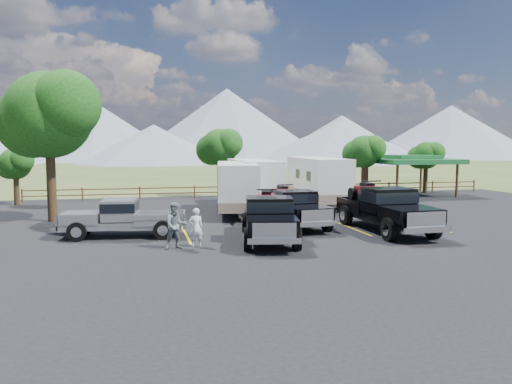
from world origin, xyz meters
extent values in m
plane|color=#415122|center=(0.00, 0.00, 0.00)|extent=(320.00, 320.00, 0.00)
cube|color=black|center=(0.00, 3.00, 0.02)|extent=(44.00, 34.00, 0.04)
cube|color=gold|center=(-6.00, 4.00, 0.04)|extent=(0.12, 5.50, 0.01)
cube|color=gold|center=(-2.00, 4.00, 0.04)|extent=(0.12, 5.50, 0.01)
cube|color=gold|center=(2.00, 4.00, 0.04)|extent=(0.12, 5.50, 0.01)
cube|color=gold|center=(6.00, 4.00, 0.04)|extent=(0.12, 5.50, 0.01)
cylinder|color=#312013|center=(-12.50, 9.00, 2.24)|extent=(0.48, 0.48, 4.48)
sphere|color=#114010|center=(-12.50, 9.00, 5.60)|extent=(4.48, 4.48, 4.48)
sphere|color=#114010|center=(-11.54, 8.20, 6.08)|extent=(3.52, 3.52, 3.52)
sphere|color=#114010|center=(-13.40, 9.70, 5.28)|extent=(3.84, 3.84, 3.84)
cylinder|color=#312013|center=(9.00, 17.00, 1.40)|extent=(0.39, 0.39, 2.80)
sphere|color=#114010|center=(9.00, 17.00, 3.50)|extent=(2.52, 2.52, 2.52)
sphere|color=#114010|center=(9.54, 16.55, 3.77)|extent=(1.98, 1.98, 1.98)
sphere|color=#114010|center=(8.50, 17.40, 3.32)|extent=(2.16, 2.16, 2.16)
cylinder|color=#312013|center=(15.00, 18.00, 1.26)|extent=(0.38, 0.38, 2.52)
sphere|color=#114010|center=(15.00, 18.00, 3.15)|extent=(2.24, 2.24, 2.24)
sphere|color=#114010|center=(15.48, 17.60, 3.39)|extent=(1.76, 1.76, 1.76)
sphere|color=#114010|center=(14.55, 18.35, 2.99)|extent=(1.92, 1.92, 1.92)
cylinder|color=#312013|center=(-2.00, 19.00, 1.54)|extent=(0.41, 0.41, 3.08)
sphere|color=#114010|center=(-2.00, 19.00, 3.85)|extent=(2.80, 2.80, 2.80)
sphere|color=#114010|center=(-1.40, 18.50, 4.15)|extent=(2.20, 2.20, 2.20)
sphere|color=#114010|center=(-2.56, 19.44, 3.65)|extent=(2.40, 2.40, 2.40)
cylinder|color=#312013|center=(-16.00, 17.00, 1.12)|extent=(0.36, 0.36, 2.24)
sphere|color=#114010|center=(-16.00, 17.00, 2.80)|extent=(2.10, 2.10, 2.10)
sphere|color=#114010|center=(-15.55, 16.62, 3.02)|extent=(1.65, 1.65, 1.65)
sphere|color=#114010|center=(-16.42, 17.33, 2.65)|extent=(1.80, 1.80, 1.80)
cylinder|color=brown|center=(-16.00, 18.50, 0.50)|extent=(0.12, 0.12, 1.00)
cylinder|color=brown|center=(-12.00, 18.50, 0.50)|extent=(0.12, 0.12, 1.00)
cylinder|color=brown|center=(-8.00, 18.50, 0.50)|extent=(0.12, 0.12, 1.00)
cylinder|color=brown|center=(-4.00, 18.50, 0.50)|extent=(0.12, 0.12, 1.00)
cylinder|color=brown|center=(0.00, 18.50, 0.50)|extent=(0.12, 0.12, 1.00)
cylinder|color=brown|center=(4.00, 18.50, 0.50)|extent=(0.12, 0.12, 1.00)
cylinder|color=brown|center=(8.00, 18.50, 0.50)|extent=(0.12, 0.12, 1.00)
cylinder|color=brown|center=(12.00, 18.50, 0.50)|extent=(0.12, 0.12, 1.00)
cylinder|color=brown|center=(16.00, 18.50, 0.50)|extent=(0.12, 0.12, 1.00)
cylinder|color=brown|center=(20.00, 18.50, 0.50)|extent=(0.12, 0.12, 1.00)
cube|color=brown|center=(2.00, 18.50, 0.45)|extent=(36.00, 0.06, 0.08)
cube|color=brown|center=(2.00, 18.50, 0.85)|extent=(36.00, 0.06, 0.08)
cylinder|color=brown|center=(10.50, 14.50, 1.30)|extent=(0.20, 0.20, 2.60)
cylinder|color=brown|center=(10.50, 19.50, 1.30)|extent=(0.20, 0.20, 2.60)
cylinder|color=brown|center=(15.50, 14.50, 1.30)|extent=(0.20, 0.20, 2.60)
cylinder|color=brown|center=(15.50, 19.50, 1.30)|extent=(0.20, 0.20, 2.60)
cube|color=#1C622D|center=(13.00, 17.00, 2.75)|extent=(6.20, 6.20, 0.35)
cube|color=#1C622D|center=(13.00, 17.00, 3.05)|extent=(3.50, 3.50, 0.35)
cone|color=gray|center=(-18.00, 112.00, 7.00)|extent=(44.00, 44.00, 14.00)
cone|color=gray|center=(14.00, 108.00, 9.00)|extent=(52.00, 52.00, 18.00)
cone|color=gray|center=(48.00, 114.00, 6.00)|extent=(40.00, 40.00, 12.00)
cone|color=gray|center=(80.00, 110.00, 7.50)|extent=(50.00, 50.00, 15.00)
cone|color=gray|center=(-5.00, 87.00, 4.00)|extent=(32.00, 32.00, 8.00)
cone|color=gray|center=(35.00, 84.00, 4.50)|extent=(40.00, 40.00, 9.00)
cube|color=black|center=(-2.70, 1.38, 0.67)|extent=(2.88, 5.98, 0.36)
cube|color=black|center=(-3.06, -0.52, 1.05)|extent=(2.24, 2.14, 0.50)
cube|color=black|center=(-2.72, 1.26, 1.40)|extent=(2.15, 1.89, 1.01)
cube|color=black|center=(-2.72, 1.26, 1.55)|extent=(2.20, 1.96, 0.45)
cube|color=black|center=(-2.36, 3.16, 0.95)|extent=(2.35, 2.73, 0.55)
cube|color=silver|center=(-3.25, -1.53, 1.00)|extent=(1.60, 0.38, 0.55)
cube|color=silver|center=(-3.26, -1.59, 0.61)|extent=(1.97, 0.54, 0.22)
cube|color=silver|center=(-2.14, 4.35, 0.61)|extent=(1.97, 0.52, 0.22)
cylinder|color=black|center=(-4.00, -0.40, 0.49)|extent=(0.46, 0.95, 0.91)
cylinder|color=black|center=(-2.14, -0.75, 0.49)|extent=(0.46, 0.95, 0.91)
cylinder|color=black|center=(-3.26, 3.52, 0.49)|extent=(0.46, 0.95, 0.91)
cylinder|color=black|center=(-1.40, 3.16, 0.49)|extent=(0.46, 0.95, 0.91)
cube|color=maroon|center=(-2.36, 3.16, 1.63)|extent=(0.94, 1.42, 0.35)
cube|color=black|center=(-2.36, 3.16, 1.88)|extent=(0.54, 0.82, 0.18)
cube|color=maroon|center=(-2.47, 2.62, 1.73)|extent=(0.86, 0.50, 0.22)
cylinder|color=black|center=(-2.45, 2.72, 2.08)|extent=(0.90, 0.23, 0.06)
cylinder|color=black|center=(-2.91, 2.70, 1.43)|extent=(0.36, 0.60, 0.56)
cylinder|color=black|center=(-2.02, 2.53, 1.43)|extent=(0.36, 0.60, 0.56)
cylinder|color=black|center=(-2.71, 3.79, 1.43)|extent=(0.36, 0.60, 0.56)
cylinder|color=black|center=(-1.82, 3.62, 1.43)|extent=(0.36, 0.60, 0.56)
cube|color=black|center=(-0.53, 4.69, 0.65)|extent=(2.12, 5.60, 0.35)
cube|color=black|center=(-0.41, 2.85, 1.00)|extent=(1.96, 1.85, 0.48)
cube|color=black|center=(-0.52, 4.58, 1.34)|extent=(1.91, 1.62, 0.96)
cube|color=black|center=(-0.52, 4.58, 1.49)|extent=(1.95, 1.68, 0.43)
cube|color=black|center=(-0.64, 6.43, 0.91)|extent=(2.00, 2.43, 0.53)
cube|color=silver|center=(-0.35, 1.86, 0.96)|extent=(1.54, 0.18, 0.53)
cube|color=silver|center=(-0.35, 1.81, 0.59)|extent=(1.90, 0.29, 0.21)
cube|color=silver|center=(-0.72, 7.58, 0.59)|extent=(1.90, 0.28, 0.21)
cylinder|color=black|center=(-1.31, 2.73, 0.47)|extent=(0.34, 0.88, 0.87)
cylinder|color=black|center=(0.50, 2.85, 0.47)|extent=(0.34, 0.88, 0.87)
cylinder|color=black|center=(-1.56, 6.54, 0.47)|extent=(0.34, 0.88, 0.87)
cylinder|color=black|center=(0.25, 6.66, 0.47)|extent=(0.34, 0.88, 0.87)
cube|color=maroon|center=(-0.64, 6.43, 1.56)|extent=(0.75, 1.29, 0.34)
cube|color=black|center=(-0.64, 6.43, 1.80)|extent=(0.43, 0.75, 0.17)
cube|color=maroon|center=(-0.61, 5.90, 1.66)|extent=(0.79, 0.39, 0.21)
cylinder|color=black|center=(-0.62, 5.99, 2.00)|extent=(0.87, 0.11, 0.06)
cylinder|color=black|center=(-1.04, 5.87, 1.37)|extent=(0.28, 0.55, 0.54)
cylinder|color=black|center=(-0.18, 5.92, 1.37)|extent=(0.28, 0.55, 0.54)
cylinder|color=black|center=(-1.11, 6.93, 1.37)|extent=(0.28, 0.55, 0.54)
cylinder|color=black|center=(-0.25, 6.98, 1.37)|extent=(0.28, 0.55, 0.54)
cube|color=black|center=(3.20, 2.28, 0.74)|extent=(2.14, 6.34, 0.40)
cube|color=black|center=(3.23, 0.15, 1.15)|extent=(2.16, 2.03, 0.55)
cube|color=black|center=(3.20, 2.14, 1.53)|extent=(2.11, 1.76, 1.11)
cube|color=black|center=(3.20, 2.14, 1.70)|extent=(2.15, 1.83, 0.50)
cube|color=black|center=(3.17, 4.27, 1.04)|extent=(2.17, 2.69, 0.61)
cube|color=silver|center=(3.25, -0.98, 1.09)|extent=(1.77, 0.12, 0.61)
cube|color=silver|center=(3.25, -1.04, 0.67)|extent=(2.17, 0.23, 0.24)
cube|color=silver|center=(3.14, 5.59, 0.67)|extent=(2.17, 0.21, 0.24)
cylinder|color=black|center=(2.20, 0.07, 0.54)|extent=(0.35, 1.00, 1.00)
cylinder|color=black|center=(4.28, 0.10, 0.54)|extent=(0.35, 1.00, 1.00)
cylinder|color=black|center=(2.12, 4.45, 0.54)|extent=(0.35, 1.00, 1.00)
cylinder|color=black|center=(4.20, 4.48, 0.54)|extent=(0.35, 1.00, 1.00)
cube|color=maroon|center=(3.17, 4.27, 1.79)|extent=(0.80, 1.45, 0.39)
cube|color=black|center=(3.17, 4.27, 2.06)|extent=(0.46, 0.84, 0.20)
cube|color=maroon|center=(3.18, 3.66, 1.90)|extent=(0.89, 0.40, 0.24)
cylinder|color=black|center=(3.17, 3.77, 2.29)|extent=(1.00, 0.08, 0.07)
cylinder|color=black|center=(2.68, 3.65, 1.57)|extent=(0.30, 0.62, 0.62)
cylinder|color=black|center=(3.67, 3.67, 1.57)|extent=(0.30, 0.62, 0.62)
cylinder|color=black|center=(2.66, 4.87, 1.57)|extent=(0.30, 0.62, 0.62)
cylinder|color=black|center=(3.65, 4.88, 1.57)|extent=(0.30, 0.62, 0.62)
cube|color=white|center=(-2.50, 9.51, 1.77)|extent=(3.23, 7.10, 2.46)
cube|color=#84705B|center=(-2.50, 9.51, 0.82)|extent=(3.25, 7.14, 0.55)
cube|color=black|center=(-3.86, 7.99, 2.02)|extent=(0.15, 0.81, 0.55)
cube|color=black|center=(-1.67, 7.65, 2.02)|extent=(0.15, 0.81, 0.55)
cylinder|color=black|center=(-3.47, 9.94, 0.36)|extent=(0.32, 0.67, 0.64)
cylinder|color=black|center=(-1.44, 9.62, 0.36)|extent=(0.32, 0.67, 0.64)
cube|color=black|center=(-3.16, 5.31, 0.50)|extent=(0.36, 1.64, 0.09)
cube|color=white|center=(-0.82, 12.33, 1.81)|extent=(2.27, 7.01, 2.52)
cube|color=#84705B|center=(-0.82, 12.33, 0.83)|extent=(2.29, 7.05, 0.56)
cube|color=black|center=(-1.96, 10.59, 2.07)|extent=(0.02, 0.84, 0.56)
cube|color=black|center=(0.30, 10.58, 2.07)|extent=(0.02, 0.84, 0.56)
cylinder|color=black|center=(-1.87, 12.62, 0.37)|extent=(0.24, 0.65, 0.65)
cylinder|color=black|center=(0.23, 12.61, 0.37)|extent=(0.24, 0.65, 0.65)
cube|color=black|center=(-0.84, 7.99, 0.51)|extent=(0.12, 1.68, 0.09)
cube|color=white|center=(3.34, 11.86, 1.89)|extent=(2.70, 7.40, 2.62)
cube|color=#84705B|center=(3.34, 11.86, 0.87)|extent=(2.73, 7.43, 0.58)
cube|color=black|center=(2.07, 10.10, 2.15)|extent=(0.06, 0.87, 0.58)
cube|color=black|center=(4.43, 9.98, 2.15)|extent=(0.06, 0.87, 0.58)
cylinder|color=black|center=(2.26, 12.21, 0.38)|extent=(0.28, 0.69, 0.68)
cylinder|color=black|center=(4.45, 12.09, 0.38)|extent=(0.28, 0.69, 0.68)
cube|color=black|center=(3.11, 7.35, 0.53)|extent=(0.21, 1.75, 0.10)
cube|color=gray|center=(-8.74, 3.66, 0.61)|extent=(5.28, 2.22, 0.32)
cube|color=gray|center=(-10.46, 3.85, 0.94)|extent=(1.80, 1.90, 0.45)
cube|color=gray|center=(-8.85, 3.67, 1.25)|extent=(1.58, 1.84, 0.90)
cube|color=black|center=(-8.85, 3.67, 1.39)|extent=(1.64, 1.88, 0.40)
cube|color=gray|center=(-7.13, 3.48, 0.85)|extent=(2.34, 1.96, 0.49)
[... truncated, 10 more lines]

